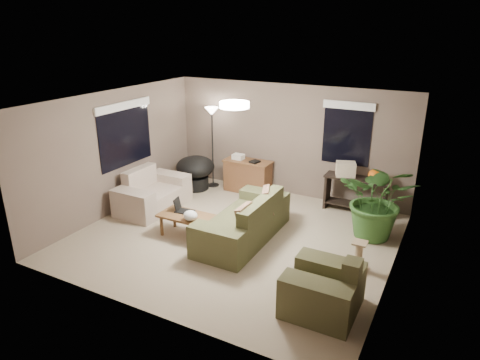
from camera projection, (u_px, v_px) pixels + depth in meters
The scene contains 20 objects.
room_shell at pixel (235, 173), 7.48m from camera, with size 5.50×5.50×5.50m.
main_sofa at pixel (245, 224), 7.73m from camera, with size 0.95×2.20×0.85m.
throw_pillows at pixel (258, 209), 7.50m from camera, with size 0.38×1.38×0.47m.
loveseat at pixel (152, 195), 9.04m from camera, with size 0.90×1.60×0.85m.
armchair at pixel (324, 290), 5.80m from camera, with size 0.95×1.00×0.85m.
coffee_table at pixel (186, 218), 7.82m from camera, with size 1.00×0.55×0.42m.
laptop at pixel (182, 208), 7.94m from camera, with size 0.39×0.26×0.24m.
plastic_bag at pixel (190, 216), 7.56m from camera, with size 0.26×0.23×0.18m, color white.
desk at pixel (248, 176), 9.93m from camera, with size 1.10×0.50×0.75m.
desk_papers at pixel (242, 158), 9.84m from camera, with size 0.69×0.28×0.12m.
console_table at pixel (356, 192), 8.82m from camera, with size 1.30×0.40×0.75m.
pumpkin at pixel (375, 175), 8.52m from camera, with size 0.28×0.28×0.23m, color orange.
cardboard_box at pixel (346, 169), 8.78m from camera, with size 0.39×0.29×0.29m, color beige.
papasan_chair at pixel (195, 170), 10.06m from camera, with size 0.92×0.92×0.80m.
floor_lamp at pixel (212, 121), 9.87m from camera, with size 0.32×0.32×1.91m.
ceiling_fixture at pixel (234, 105), 7.07m from camera, with size 0.50×0.50×0.10m, color white.
houseplant at pixel (378, 208), 7.69m from camera, with size 1.33×1.48×1.16m, color #2D5923.
cat_scratching_post at pixel (358, 258), 6.76m from camera, with size 0.32×0.32×0.50m.
window_left at pixel (125, 123), 8.74m from camera, with size 0.05×1.56×1.33m.
window_back at pixel (348, 123), 8.78m from camera, with size 1.06×0.05×1.33m.
Camera 1 is at (3.39, -6.20, 3.70)m, focal length 32.00 mm.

